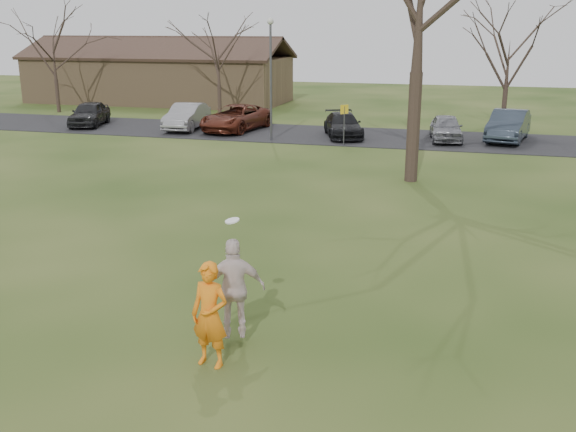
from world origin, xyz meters
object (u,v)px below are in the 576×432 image
object	(u,v)px
car_1	(187,116)
car_2	(236,118)
car_4	(446,128)
catching_play	(235,288)
car_3	(343,125)
building	(160,77)
car_0	(89,114)
player_defender	(210,315)
lamp_post	(271,64)
car_5	(508,126)

from	to	relation	value
car_1	car_2	xyz separation A→B (m)	(2.93, 0.30, -0.01)
car_2	car_4	size ratio (longest dim) A/B	1.35
car_1	catching_play	world-z (taller)	catching_play
car_3	building	distance (m)	22.10
catching_play	building	size ratio (longest dim) A/B	0.11
car_0	car_4	size ratio (longest dim) A/B	1.09
car_2	car_3	xyz separation A→B (m)	(6.41, -0.57, -0.10)
catching_play	car_0	bearing A→B (deg)	126.72
player_defender	catching_play	size ratio (longest dim) A/B	0.85
lamp_post	car_2	bearing A→B (deg)	138.22
car_0	car_2	size ratio (longest dim) A/B	0.81
player_defender	car_4	bearing A→B (deg)	91.83
building	car_4	bearing A→B (deg)	-29.91
car_4	building	xyz separation A→B (m)	(-22.94, 13.20, 1.22)
car_3	building	bearing A→B (deg)	123.86
car_3	car_5	xyz separation A→B (m)	(8.62, 1.05, 0.16)
building	player_defender	bearing A→B (deg)	-62.81
car_1	car_3	size ratio (longest dim) A/B	1.03
car_1	car_3	xyz separation A→B (m)	(9.34, -0.27, -0.11)
player_defender	car_2	distance (m)	27.18
car_2	car_5	bearing A→B (deg)	10.65
car_0	player_defender	bearing A→B (deg)	-69.41
car_3	car_4	bearing A→B (deg)	-15.90
car_5	building	xyz separation A→B (m)	(-26.10, 12.40, 1.09)
car_2	car_3	bearing A→B (deg)	3.73
car_4	lamp_post	world-z (taller)	lamp_post
player_defender	car_5	size ratio (longest dim) A/B	0.40
catching_play	car_5	bearing A→B (deg)	76.48
car_4	catching_play	distance (m)	24.74
building	car_2	bearing A→B (deg)	-49.33
player_defender	car_0	distance (m)	30.99
car_0	lamp_post	distance (m)	12.76
player_defender	car_0	bearing A→B (deg)	134.34
catching_play	building	distance (m)	42.74
car_5	catching_play	bearing A→B (deg)	-92.46
car_2	car_4	world-z (taller)	car_2
car_0	car_3	xyz separation A→B (m)	(15.66, -0.06, -0.09)
player_defender	car_5	xyz separation A→B (m)	(6.26, 26.21, -0.13)
lamp_post	car_1	bearing A→B (deg)	158.44
car_2	building	distance (m)	17.03
car_3	lamp_post	bearing A→B (deg)	-168.15
car_3	car_5	bearing A→B (deg)	-11.60
player_defender	car_2	world-z (taller)	player_defender
car_2	building	xyz separation A→B (m)	(-11.07, 12.88, 1.16)
car_5	car_4	bearing A→B (deg)	-154.76
car_1	catching_play	distance (m)	27.29
catching_play	lamp_post	xyz separation A→B (m)	(-6.00, 22.26, 2.82)
car_5	lamp_post	bearing A→B (deg)	-154.59
car_1	building	size ratio (longest dim) A/B	0.22
car_2	car_5	world-z (taller)	car_5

